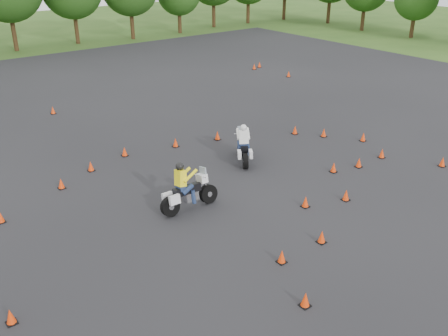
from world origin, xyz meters
name	(u,v)px	position (x,y,z in m)	size (l,w,h in m)	color
ground	(291,234)	(0.00, 0.00, 0.00)	(140.00, 140.00, 0.00)	#2D5119
asphalt_pad	(197,178)	(0.00, 6.00, 0.01)	(62.00, 62.00, 0.00)	black
treeline	(26,7)	(2.52, 34.85, 4.66)	(87.47, 32.62, 10.47)	#214614
traffic_cones	(212,184)	(-0.10, 4.70, 0.23)	(36.04, 32.70, 0.45)	#F13B0A
rider_yellow	(190,187)	(-1.88, 3.73, 1.00)	(2.57, 0.79, 1.98)	yellow
rider_white	(244,142)	(2.89, 6.15, 0.97)	(2.51, 0.77, 1.94)	white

